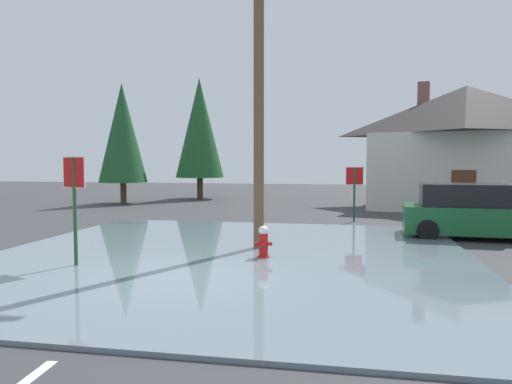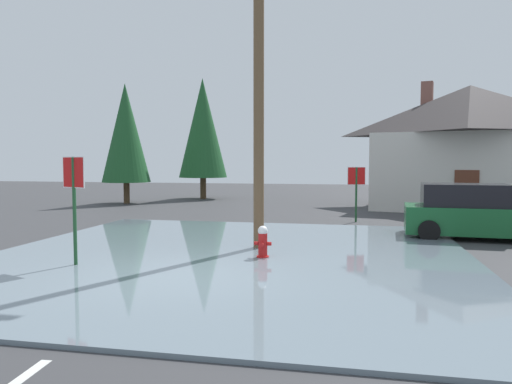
% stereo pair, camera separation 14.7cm
% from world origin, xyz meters
% --- Properties ---
extents(ground_plane, '(80.00, 80.00, 0.10)m').
position_xyz_m(ground_plane, '(0.00, 0.00, -0.05)').
color(ground_plane, '#38383A').
extents(flood_puddle, '(11.93, 12.37, 0.07)m').
position_xyz_m(flood_puddle, '(0.39, 2.32, 0.04)').
color(flood_puddle, slate).
rests_on(flood_puddle, ground).
extents(lane_stop_bar, '(3.45, 0.52, 0.01)m').
position_xyz_m(lane_stop_bar, '(-0.63, -2.29, 0.00)').
color(lane_stop_bar, silver).
rests_on(lane_stop_bar, ground).
extents(stop_sign_near, '(0.67, 0.25, 2.51)m').
position_xyz_m(stop_sign_near, '(-2.68, 0.46, 1.78)').
color(stop_sign_near, '#1E4C28').
rests_on(stop_sign_near, ground).
extents(fire_hydrant, '(0.42, 0.36, 0.84)m').
position_xyz_m(fire_hydrant, '(1.30, 2.14, 0.41)').
color(fire_hydrant, red).
rests_on(fire_hydrant, ground).
extents(utility_pole, '(1.60, 0.28, 9.74)m').
position_xyz_m(utility_pole, '(0.96, 3.39, 5.05)').
color(utility_pole, brown).
rests_on(utility_pole, ground).
extents(stop_sign_far, '(0.69, 0.17, 2.17)m').
position_xyz_m(stop_sign_far, '(3.56, 10.01, 1.54)').
color(stop_sign_far, '#1E4C28').
rests_on(stop_sign_far, ground).
extents(house, '(10.62, 9.14, 6.63)m').
position_xyz_m(house, '(9.08, 16.57, 3.19)').
color(house, beige).
rests_on(house, ground).
extents(parked_car, '(4.26, 2.21, 1.70)m').
position_xyz_m(parked_car, '(7.05, 6.55, 0.81)').
color(parked_car, '#195B2D').
rests_on(parked_car, ground).
extents(pine_tree_tall_left, '(3.02, 3.02, 7.55)m').
position_xyz_m(pine_tree_tall_left, '(-5.86, 19.92, 4.44)').
color(pine_tree_tall_left, '#4C3823').
rests_on(pine_tree_tall_left, ground).
extents(pine_tree_mid_left, '(2.68, 2.68, 6.71)m').
position_xyz_m(pine_tree_mid_left, '(-9.07, 15.88, 3.95)').
color(pine_tree_mid_left, '#4C3823').
rests_on(pine_tree_mid_left, ground).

